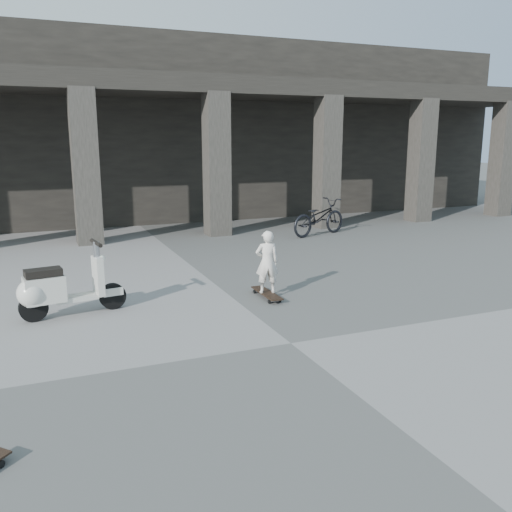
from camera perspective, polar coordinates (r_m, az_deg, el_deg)
name	(u,v)px	position (r m, az deg, el deg)	size (l,w,h in m)	color
ground	(291,343)	(7.51, 3.68, -9.16)	(90.00, 90.00, 0.00)	#52524F
colonnade	(122,130)	(20.28, -13.96, 12.76)	(28.00, 8.82, 6.00)	black
longboard	(267,294)	(9.53, 1.15, -3.97)	(0.23, 0.95, 0.10)	black
child	(267,262)	(9.39, 1.16, -0.63)	(0.40, 0.26, 1.10)	silver
scooter	(54,290)	(8.93, -20.48, -3.33)	(1.65, 0.64, 1.16)	black
bicycle	(319,217)	(15.69, 6.63, 4.07)	(0.69, 1.99, 1.04)	black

